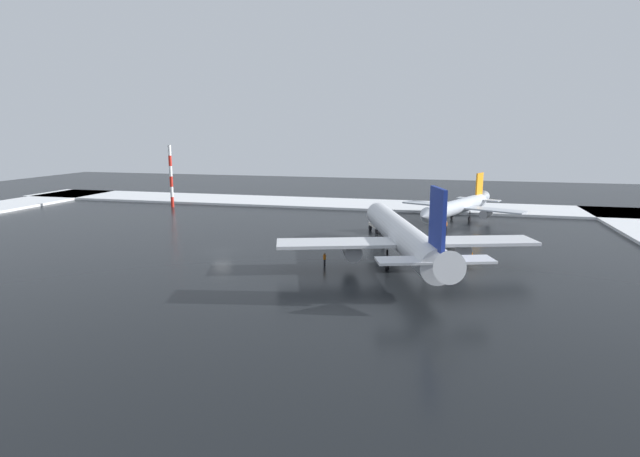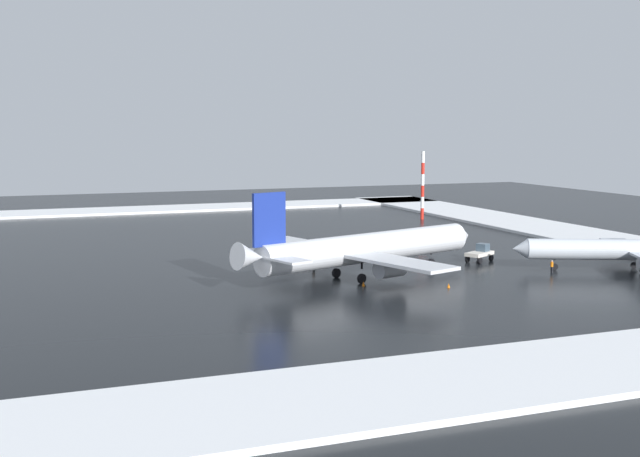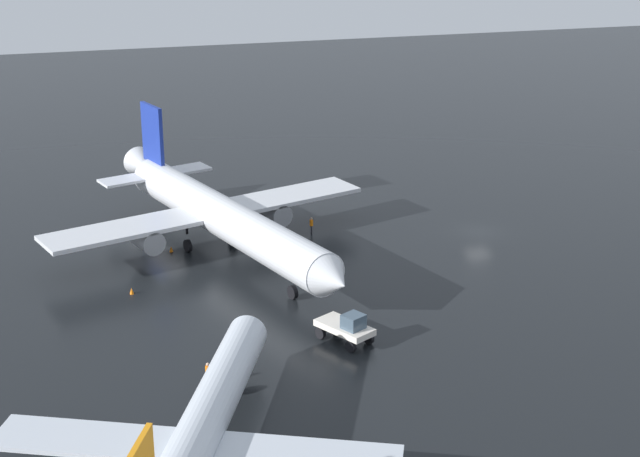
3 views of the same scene
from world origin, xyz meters
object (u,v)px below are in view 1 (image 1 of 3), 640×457
(airplane_far_rear, at_px, (458,207))
(pushback_tug, at_px, (378,224))
(ground_crew_by_nose_gear, at_px, (446,225))
(traffic_cone_near_nose, at_px, (472,254))
(traffic_cone_mid_line, at_px, (437,269))
(airplane_foreground_jet, at_px, (402,236))
(antenna_mast, at_px, (171,176))
(ground_crew_near_tug, at_px, (325,258))

(airplane_far_rear, relative_size, pushback_tug, 5.39)
(pushback_tug, height_order, ground_crew_by_nose_gear, pushback_tug)
(pushback_tug, xyz_separation_m, traffic_cone_near_nose, (-14.92, 13.73, -1.01))
(airplane_far_rear, relative_size, traffic_cone_mid_line, 49.90)
(airplane_foreground_jet, xyz_separation_m, airplane_far_rear, (-7.56, -34.73, -0.98))
(airplane_foreground_jet, distance_m, ground_crew_by_nose_gear, 25.31)
(ground_crew_by_nose_gear, distance_m, antenna_mast, 62.58)
(ground_crew_by_nose_gear, relative_size, traffic_cone_mid_line, 3.11)
(pushback_tug, distance_m, antenna_mast, 52.69)
(antenna_mast, bearing_deg, ground_crew_by_nose_gear, 167.54)
(airplane_far_rear, distance_m, pushback_tug, 19.34)
(ground_crew_by_nose_gear, bearing_deg, traffic_cone_near_nose, -171.97)
(ground_crew_near_tug, relative_size, antenna_mast, 0.12)
(ground_crew_near_tug, bearing_deg, airplane_foreground_jet, 32.85)
(airplane_foreground_jet, bearing_deg, traffic_cone_mid_line, -130.94)
(airplane_far_rear, distance_m, traffic_cone_near_nose, 27.79)
(airplane_foreground_jet, xyz_separation_m, pushback_tug, (5.80, -20.83, -2.55))
(pushback_tug, distance_m, ground_crew_near_tug, 24.16)
(ground_crew_near_tug, bearing_deg, airplane_far_rear, 80.83)
(airplane_foreground_jet, xyz_separation_m, traffic_cone_mid_line, (-4.53, 1.92, -3.56))
(antenna_mast, xyz_separation_m, traffic_cone_mid_line, (-59.82, 39.89, -6.75))
(traffic_cone_mid_line, bearing_deg, airplane_foreground_jet, -22.98)
(pushback_tug, relative_size, ground_crew_near_tug, 2.98)
(ground_crew_near_tug, bearing_deg, antenna_mast, 153.36)
(traffic_cone_mid_line, bearing_deg, ground_crew_near_tug, 4.54)
(airplane_foreground_jet, bearing_deg, ground_crew_near_tug, 89.65)
(airplane_foreground_jet, height_order, traffic_cone_mid_line, airplane_foreground_jet)
(ground_crew_near_tug, height_order, antenna_mast, antenna_mast)
(ground_crew_near_tug, distance_m, traffic_cone_near_nose, 21.28)
(airplane_far_rear, bearing_deg, traffic_cone_mid_line, 19.36)
(ground_crew_by_nose_gear, xyz_separation_m, antenna_mast, (60.82, -13.44, 6.05))
(airplane_far_rear, height_order, ground_crew_by_nose_gear, airplane_far_rear)
(airplane_far_rear, height_order, traffic_cone_near_nose, airplane_far_rear)
(antenna_mast, bearing_deg, pushback_tug, 160.90)
(antenna_mast, bearing_deg, ground_crew_near_tug, 138.11)
(pushback_tug, distance_m, ground_crew_by_nose_gear, 11.92)
(pushback_tug, distance_m, traffic_cone_mid_line, 25.00)
(traffic_cone_near_nose, bearing_deg, airplane_far_rear, -86.78)
(airplane_far_rear, bearing_deg, ground_crew_near_tug, -0.32)
(airplane_far_rear, relative_size, ground_crew_near_tug, 16.05)
(pushback_tug, distance_m, traffic_cone_near_nose, 20.30)
(traffic_cone_mid_line, bearing_deg, airplane_far_rear, -94.74)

